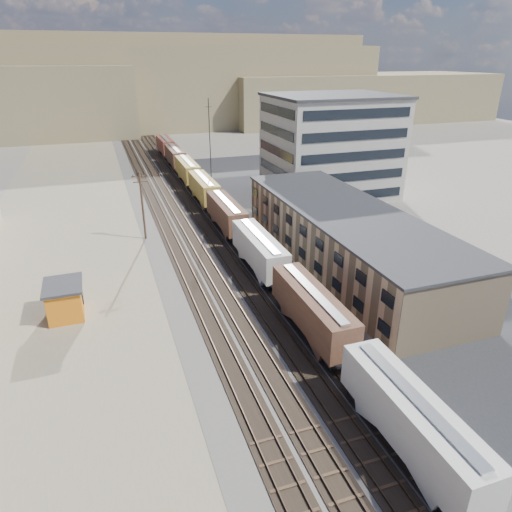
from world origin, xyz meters
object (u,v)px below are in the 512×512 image
object	(u,v)px
maintenance_shed	(65,299)
parked_car_red	(424,331)
parked_car_blue	(353,207)
freight_train	(214,199)
utility_pole_north	(142,204)

from	to	relation	value
maintenance_shed	parked_car_red	world-z (taller)	maintenance_shed
parked_car_blue	freight_train	bearing A→B (deg)	106.83
parked_car_red	utility_pole_north	bearing A→B (deg)	100.95
utility_pole_north	parked_car_blue	distance (m)	35.91
parked_car_red	parked_car_blue	world-z (taller)	parked_car_red
utility_pole_north	parked_car_red	xyz separation A→B (m)	(22.30, -34.79, -4.57)
utility_pole_north	maintenance_shed	bearing A→B (deg)	-117.95
parked_car_red	freight_train	bearing A→B (deg)	81.66
freight_train	parked_car_red	distance (m)	43.30
parked_car_blue	maintenance_shed	bearing A→B (deg)	145.05
freight_train	parked_car_red	xyz separation A→B (m)	(10.00, -42.08, -2.06)
freight_train	parked_car_blue	xyz separation A→B (m)	(23.28, -5.69, -2.09)
freight_train	maintenance_shed	distance (m)	34.83
utility_pole_north	maintenance_shed	xyz separation A→B (m)	(-10.22, -19.26, -3.45)
freight_train	parked_car_red	world-z (taller)	freight_train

